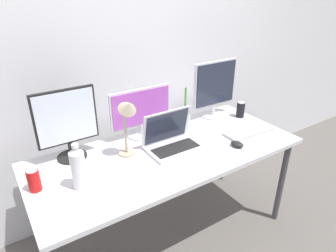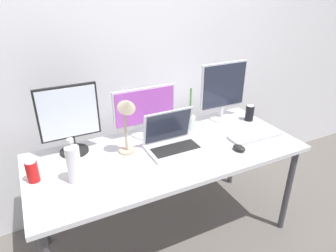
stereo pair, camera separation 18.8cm
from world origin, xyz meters
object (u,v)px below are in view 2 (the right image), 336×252
at_px(laptop_silver, 172,140).
at_px(keyboard_main, 254,136).
at_px(work_desk, 168,158).
at_px(soda_can_by_laptop, 32,171).
at_px(mouse_by_keyboard, 239,148).
at_px(water_bottle, 74,162).
at_px(monitor_left, 69,118).
at_px(monitor_right, 223,90).
at_px(bamboo_vase, 190,122).
at_px(soda_can_near_keyboard, 250,113).
at_px(desk_lamp, 127,116).
at_px(monitor_center, 145,111).

xyz_separation_m(laptop_silver, keyboard_main, (0.59, -0.13, -0.05)).
distance_m(work_desk, keyboard_main, 0.65).
bearing_deg(soda_can_by_laptop, keyboard_main, -5.84).
height_order(mouse_by_keyboard, water_bottle, water_bottle).
relative_size(monitor_left, monitor_right, 0.98).
bearing_deg(bamboo_vase, soda_can_near_keyboard, -8.03).
distance_m(soda_can_by_laptop, bamboo_vase, 1.11).
bearing_deg(laptop_silver, keyboard_main, -12.50).
bearing_deg(bamboo_vase, soda_can_by_laptop, -171.32).
relative_size(soda_can_by_laptop, desk_lamp, 0.31).
bearing_deg(soda_can_near_keyboard, laptop_silver, -171.43).
distance_m(keyboard_main, water_bottle, 1.25).
bearing_deg(monitor_left, keyboard_main, -17.13).
xyz_separation_m(soda_can_by_laptop, desk_lamp, (0.57, 0.03, 0.21)).
bearing_deg(bamboo_vase, keyboard_main, -42.14).
height_order(monitor_right, mouse_by_keyboard, monitor_right).
distance_m(mouse_by_keyboard, desk_lamp, 0.76).
distance_m(keyboard_main, bamboo_vase, 0.47).
bearing_deg(soda_can_by_laptop, monitor_right, 8.99).
bearing_deg(work_desk, keyboard_main, -9.61).
relative_size(mouse_by_keyboard, water_bottle, 0.34).
bearing_deg(work_desk, laptop_silver, 30.50).
xyz_separation_m(monitor_left, mouse_by_keyboard, (0.97, -0.47, -0.23)).
bearing_deg(work_desk, monitor_right, 23.47).
xyz_separation_m(monitor_center, soda_can_by_laptop, (-0.78, -0.25, -0.12)).
xyz_separation_m(monitor_center, water_bottle, (-0.57, -0.36, -0.06)).
distance_m(keyboard_main, soda_can_near_keyboard, 0.30).
height_order(work_desk, bamboo_vase, bamboo_vase).
xyz_separation_m(work_desk, keyboard_main, (0.64, -0.11, 0.07)).
bearing_deg(laptop_silver, monitor_center, 106.18).
xyz_separation_m(monitor_center, monitor_right, (0.65, -0.02, 0.06)).
relative_size(work_desk, laptop_silver, 5.02).
height_order(monitor_left, mouse_by_keyboard, monitor_left).
distance_m(work_desk, soda_can_near_keyboard, 0.81).
relative_size(laptop_silver, bamboo_vase, 1.09).
relative_size(keyboard_main, bamboo_vase, 1.19).
distance_m(work_desk, bamboo_vase, 0.37).
bearing_deg(soda_can_near_keyboard, bamboo_vase, 171.97).
relative_size(monitor_left, soda_can_by_laptop, 3.57).
height_order(monitor_right, soda_can_near_keyboard, monitor_right).
bearing_deg(bamboo_vase, mouse_by_keyboard, -72.49).
xyz_separation_m(monitor_right, mouse_by_keyboard, (-0.20, -0.47, -0.23)).
bearing_deg(water_bottle, mouse_by_keyboard, -7.76).
height_order(monitor_left, desk_lamp, monitor_left).
bearing_deg(soda_can_by_laptop, work_desk, -2.87).
xyz_separation_m(water_bottle, desk_lamp, (0.36, 0.14, 0.15)).
distance_m(bamboo_vase, desk_lamp, 0.59).
bearing_deg(monitor_left, work_desk, -25.09).
distance_m(monitor_left, keyboard_main, 1.26).
bearing_deg(mouse_by_keyboard, soda_can_by_laptop, 153.20).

